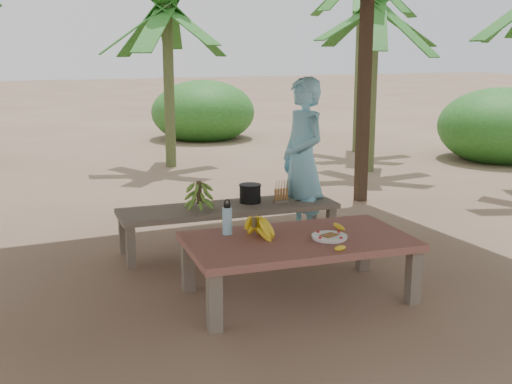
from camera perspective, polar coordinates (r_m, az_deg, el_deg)
name	(u,v)px	position (r m, az deg, el deg)	size (l,w,h in m)	color
ground	(234,288)	(5.52, -1.96, -8.54)	(80.00, 80.00, 0.00)	brown
work_table	(298,246)	(5.21, 3.79, -4.79)	(1.89, 1.18, 0.50)	brown
bench	(229,211)	(6.45, -2.41, -1.74)	(2.24, 0.77, 0.45)	brown
ripe_banana_bunch	(254,227)	(5.14, -0.14, -3.15)	(0.31, 0.27, 0.19)	yellow
plate	(329,237)	(5.18, 6.54, -4.00)	(0.29, 0.29, 0.04)	white
loose_banana_front	(340,248)	(4.89, 7.49, -4.96)	(0.04, 0.14, 0.04)	yellow
loose_banana_side	(339,227)	(5.47, 7.39, -3.08)	(0.04, 0.15, 0.04)	yellow
water_flask	(227,220)	(5.26, -2.57, -2.47)	(0.08, 0.08, 0.30)	#45AAD7
green_banana_stalk	(199,194)	(6.32, -5.08, -0.21)	(0.25, 0.25, 0.29)	#598C2D
cooking_pot	(250,194)	(6.56, -0.53, -0.16)	(0.22, 0.22, 0.18)	black
skewer_rack	(281,191)	(6.55, 2.26, 0.05)	(0.18, 0.08, 0.24)	#A57F47
woman	(303,160)	(6.70, 4.19, 2.83)	(0.63, 0.41, 1.72)	#75C2DE
banana_plant_ne	(374,21)	(10.69, 10.44, 14.76)	(1.80, 1.80, 2.92)	#596638
banana_plant_n	(167,23)	(11.07, -7.91, 14.69)	(1.80, 1.80, 2.90)	#596638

